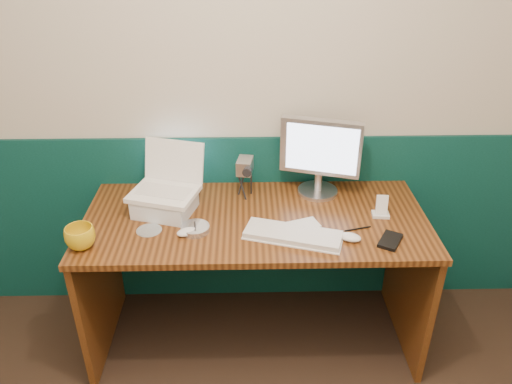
{
  "coord_description": "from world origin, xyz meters",
  "views": [
    {
      "loc": [
        0.1,
        -0.59,
        1.99
      ],
      "look_at": [
        0.14,
        1.23,
        0.97
      ],
      "focal_mm": 35.0,
      "sensor_mm": 36.0,
      "label": 1
    }
  ],
  "objects_px": {
    "monitor": "(320,158)",
    "mug": "(80,237)",
    "laptop": "(162,172)",
    "keyboard": "(293,235)",
    "desk": "(255,281)",
    "camcorder": "(245,180)"
  },
  "relations": [
    {
      "from": "monitor",
      "to": "mug",
      "type": "bearing_deg",
      "value": -139.81
    },
    {
      "from": "laptop",
      "to": "keyboard",
      "type": "xyz_separation_m",
      "value": [
        0.58,
        -0.23,
        -0.2
      ]
    },
    {
      "from": "desk",
      "to": "monitor",
      "type": "xyz_separation_m",
      "value": [
        0.32,
        0.23,
        0.57
      ]
    },
    {
      "from": "mug",
      "to": "laptop",
      "type": "bearing_deg",
      "value": 41.54
    },
    {
      "from": "laptop",
      "to": "monitor",
      "type": "relative_size",
      "value": 0.76
    },
    {
      "from": "desk",
      "to": "laptop",
      "type": "height_order",
      "value": "laptop"
    },
    {
      "from": "mug",
      "to": "camcorder",
      "type": "distance_m",
      "value": 0.82
    },
    {
      "from": "camcorder",
      "to": "mug",
      "type": "bearing_deg",
      "value": -138.88
    },
    {
      "from": "laptop",
      "to": "mug",
      "type": "xyz_separation_m",
      "value": [
        -0.32,
        -0.28,
        -0.16
      ]
    },
    {
      "from": "monitor",
      "to": "keyboard",
      "type": "xyz_separation_m",
      "value": [
        -0.16,
        -0.4,
        -0.18
      ]
    },
    {
      "from": "camcorder",
      "to": "keyboard",
      "type": "bearing_deg",
      "value": -51.53
    },
    {
      "from": "desk",
      "to": "laptop",
      "type": "bearing_deg",
      "value": 171.9
    },
    {
      "from": "desk",
      "to": "monitor",
      "type": "distance_m",
      "value": 0.69
    },
    {
      "from": "desk",
      "to": "mug",
      "type": "relative_size",
      "value": 12.69
    },
    {
      "from": "keyboard",
      "to": "camcorder",
      "type": "height_order",
      "value": "camcorder"
    },
    {
      "from": "monitor",
      "to": "keyboard",
      "type": "relative_size",
      "value": 0.93
    },
    {
      "from": "camcorder",
      "to": "desk",
      "type": "bearing_deg",
      "value": -67.78
    },
    {
      "from": "laptop",
      "to": "keyboard",
      "type": "distance_m",
      "value": 0.66
    },
    {
      "from": "keyboard",
      "to": "laptop",
      "type": "bearing_deg",
      "value": 175.72
    },
    {
      "from": "mug",
      "to": "camcorder",
      "type": "xyz_separation_m",
      "value": [
        0.69,
        0.43,
        0.04
      ]
    },
    {
      "from": "laptop",
      "to": "camcorder",
      "type": "relative_size",
      "value": 1.63
    },
    {
      "from": "monitor",
      "to": "mug",
      "type": "distance_m",
      "value": 1.16
    }
  ]
}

